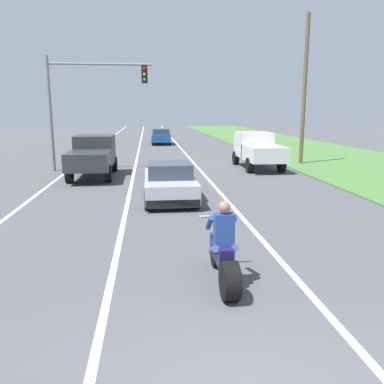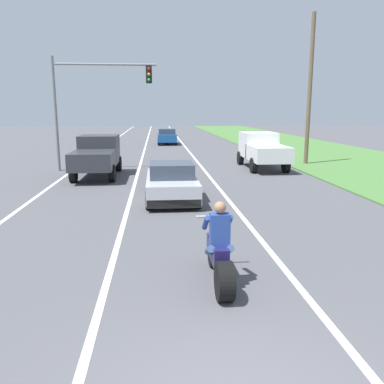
% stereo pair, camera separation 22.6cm
% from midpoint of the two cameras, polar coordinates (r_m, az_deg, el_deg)
% --- Properties ---
extents(lane_stripe_left_solid, '(0.14, 120.00, 0.01)m').
position_cam_midpoint_polar(lane_stripe_left_solid, '(24.10, -16.99, 3.41)').
color(lane_stripe_left_solid, white).
rests_on(lane_stripe_left_solid, ground).
extents(lane_stripe_right_solid, '(0.14, 120.00, 0.01)m').
position_cam_midpoint_polar(lane_stripe_right_solid, '(23.84, 0.30, 3.84)').
color(lane_stripe_right_solid, white).
rests_on(lane_stripe_right_solid, ground).
extents(lane_stripe_centre_dashed, '(0.14, 120.00, 0.01)m').
position_cam_midpoint_polar(lane_stripe_centre_dashed, '(23.70, -8.40, 3.67)').
color(lane_stripe_centre_dashed, white).
rests_on(lane_stripe_centre_dashed, ground).
extents(grass_verge_right, '(10.00, 120.00, 0.06)m').
position_cam_midpoint_polar(grass_verge_right, '(26.94, 22.27, 3.93)').
color(grass_verge_right, '#477538').
rests_on(grass_verge_right, ground).
extents(motorcycle_with_rider, '(0.70, 2.21, 1.62)m').
position_cam_midpoint_polar(motorcycle_with_rider, '(7.50, 3.68, -9.01)').
color(motorcycle_with_rider, black).
rests_on(motorcycle_with_rider, ground).
extents(sports_car_silver, '(1.84, 4.30, 1.37)m').
position_cam_midpoint_polar(sports_car_silver, '(14.69, -3.67, 1.39)').
color(sports_car_silver, '#B7B7BC').
rests_on(sports_car_silver, ground).
extents(pickup_truck_left_lane_dark_grey, '(2.02, 4.80, 1.98)m').
position_cam_midpoint_polar(pickup_truck_left_lane_dark_grey, '(20.21, -14.32, 5.22)').
color(pickup_truck_left_lane_dark_grey, '#2D3035').
rests_on(pickup_truck_left_lane_dark_grey, ground).
extents(pickup_truck_right_shoulder_white, '(2.02, 4.80, 1.98)m').
position_cam_midpoint_polar(pickup_truck_right_shoulder_white, '(22.86, 9.12, 6.14)').
color(pickup_truck_right_shoulder_white, silver).
rests_on(pickup_truck_right_shoulder_white, ground).
extents(traffic_light_mast_near, '(5.48, 0.34, 6.00)m').
position_cam_midpoint_polar(traffic_light_mast_near, '(22.38, -15.63, 13.31)').
color(traffic_light_mast_near, gray).
rests_on(traffic_light_mast_near, ground).
extents(utility_pole_roadside, '(0.24, 0.24, 8.72)m').
position_cam_midpoint_polar(utility_pole_roadside, '(25.16, 15.54, 13.77)').
color(utility_pole_roadside, brown).
rests_on(utility_pole_roadside, ground).
extents(distant_car_far_ahead, '(1.80, 4.00, 1.50)m').
position_cam_midpoint_polar(distant_car_far_ahead, '(38.99, -4.65, 7.96)').
color(distant_car_far_ahead, '#194C8C').
rests_on(distant_car_far_ahead, ground).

